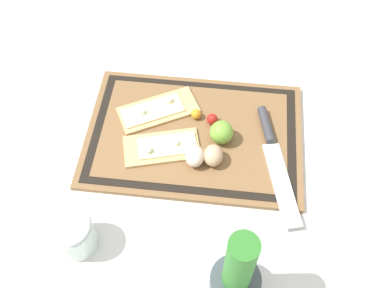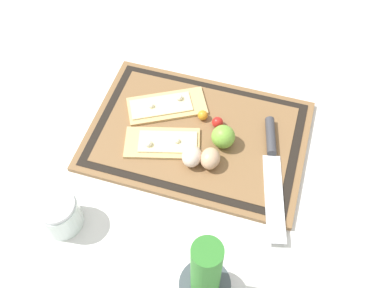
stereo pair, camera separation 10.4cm
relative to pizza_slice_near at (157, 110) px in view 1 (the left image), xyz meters
The scene contains 12 objects.
ground_plane 0.11m from the pizza_slice_near, 150.63° to the left, with size 6.00×6.00×0.00m, color silver.
cutting_board 0.11m from the pizza_slice_near, 150.63° to the left, with size 0.52×0.35×0.02m.
pizza_slice_near is the anchor object (origin of this frame).
pizza_slice_far 0.11m from the pizza_slice_near, 105.65° to the left, with size 0.19×0.13×0.02m.
knife 0.29m from the pizza_slice_near, 165.44° to the left, with size 0.11×0.31×0.02m.
egg_brown 0.20m from the pizza_slice_near, 139.25° to the left, with size 0.04×0.05×0.04m, color tan.
egg_pink 0.17m from the pizza_slice_near, 128.67° to the left, with size 0.04×0.05×0.04m, color beige.
lime 0.18m from the pizza_slice_near, 157.88° to the left, with size 0.06×0.06×0.06m, color #70A838.
cherry_tomato_red 0.14m from the pizza_slice_near, behind, with size 0.03×0.03×0.03m, color red.
cherry_tomato_yellow 0.10m from the pizza_slice_near, behind, with size 0.02×0.02×0.02m, color orange.
herb_pot 0.46m from the pizza_slice_near, 117.75° to the left, with size 0.10×0.10×0.22m.
sauce_jar 0.37m from the pizza_slice_near, 71.89° to the left, with size 0.09×0.09×0.09m.
Camera 1 is at (-0.06, 0.62, 0.89)m, focal length 42.00 mm.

